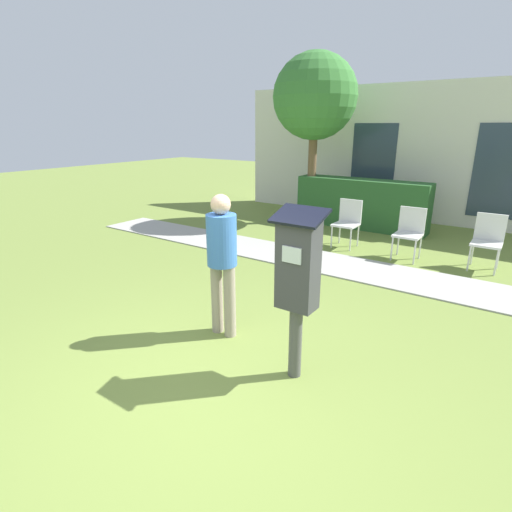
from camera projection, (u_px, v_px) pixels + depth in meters
name	position (u px, v px, depth m)	size (l,w,h in m)	color
ground_plane	(210.00, 396.00, 3.47)	(40.00, 40.00, 0.00)	olive
sidewalk	(365.00, 270.00, 6.46)	(12.00, 1.10, 0.02)	#A3A099
building_facade	(435.00, 155.00, 9.28)	(10.00, 0.26, 3.20)	silver
parking_meter	(298.00, 274.00, 3.46)	(0.44, 0.31, 1.59)	#4C4C4C
person_standing	(222.00, 255.00, 4.24)	(0.32, 0.32, 1.58)	gray
outdoor_chair_left	(348.00, 219.00, 7.66)	(0.44, 0.44, 0.90)	silver
outdoor_chair_middle	(410.00, 229.00, 6.93)	(0.44, 0.44, 0.90)	silver
outdoor_chair_right	(488.00, 237.00, 6.42)	(0.44, 0.44, 0.90)	silver
hedge_row	(361.00, 204.00, 9.08)	(2.96, 0.60, 1.10)	#285628
tree	(315.00, 97.00, 8.95)	(1.90, 1.90, 3.82)	brown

